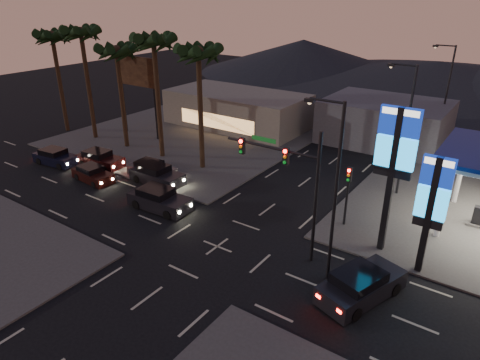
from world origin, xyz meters
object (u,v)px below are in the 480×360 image
Objects in this scene: pylon_sign_short at (432,198)px; suv_station at (361,285)px; traffic_signal_mast at (289,173)px; car_lane_a_rear at (56,157)px; car_lane_b_front at (152,170)px; car_lane_b_rear at (100,159)px; pylon_sign_tall at (395,153)px; car_lane_a_front at (159,199)px; car_lane_a_mid at (93,174)px; car_lane_b_mid at (157,175)px.

pylon_sign_short reaches higher than suv_station.
car_lane_a_rear is at bearing 178.69° from traffic_signal_mast.
car_lane_a_rear is 0.84× the size of suv_station.
car_lane_a_rear is 1.02× the size of car_lane_b_front.
traffic_signal_mast is 21.31m from car_lane_b_rear.
suv_station is at bearing -83.68° from pylon_sign_tall.
pylon_sign_short reaches higher than car_lane_a_front.
pylon_sign_short is 22.68m from car_lane_b_front.
car_lane_a_mid is 23.87m from suv_station.
car_lane_b_rear is at bearing -177.40° from car_lane_b_mid.
pylon_sign_tall is 6.02m from traffic_signal_mast.
car_lane_a_front is 6.06m from car_lane_b_front.
suv_station reaches higher than car_lane_a_mid.
car_lane_a_mid is 3.27m from car_lane_b_rear.
car_lane_b_mid is at bearing -177.82° from pylon_sign_tall.
car_lane_b_rear is (-5.61, -0.99, 0.03)m from car_lane_b_front.
pylon_sign_short is (2.50, -1.00, -1.74)m from pylon_sign_tall.
car_lane_b_rear is (-6.91, -0.31, -0.04)m from car_lane_b_mid.
car_lane_a_front is 14.14m from car_lane_a_rear.
suv_station is at bearing -12.99° from car_lane_b_mid.
car_lane_b_front is (3.45, 3.44, 0.04)m from car_lane_a_mid.
car_lane_a_rear reaches higher than car_lane_a_mid.
car_lane_b_mid is 6.91m from car_lane_b_rear.
car_lane_a_mid is 6.00m from car_lane_a_rear.
traffic_signal_mast is at bearing -6.88° from car_lane_b_rear.
suv_station is (5.31, -1.59, -4.45)m from traffic_signal_mast.
suv_station reaches higher than car_lane_a_front.
car_lane_a_rear is 9.87m from car_lane_b_front.
pylon_sign_tall is at bearing 96.32° from suv_station.
car_lane_b_rear is at bearing 171.06° from suv_station.
car_lane_b_mid is 0.90× the size of suv_station.
pylon_sign_tall reaches higher than car_lane_b_mid.
car_lane_a_front reaches higher than car_lane_b_front.
car_lane_b_mid is at bearing -27.61° from car_lane_b_front.
car_lane_a_rear is (-5.98, 0.51, 0.05)m from car_lane_a_mid.
car_lane_a_front is at bearing -3.70° from car_lane_a_rear.
pylon_sign_tall is 29.93m from car_lane_a_rear.
car_lane_b_mid is at bearing 168.48° from traffic_signal_mast.
car_lane_b_mid is 1.03× the size of car_lane_b_rear.
suv_station is (0.57, -5.11, -5.62)m from pylon_sign_tall.
car_lane_b_rear is at bearing -169.97° from car_lane_b_front.
car_lane_a_rear is at bearing -168.16° from car_lane_b_mid.
car_lane_a_rear reaches higher than car_lane_b_front.
car_lane_b_mid reaches higher than car_lane_b_rear.
pylon_sign_tall is 19.37m from car_lane_b_mid.
pylon_sign_short is at bearing 19.13° from traffic_signal_mast.
car_lane_b_front is (-15.06, 3.49, -4.57)m from traffic_signal_mast.
car_lane_a_rear is 10.95m from car_lane_b_mid.
car_lane_a_front is 0.92× the size of suv_station.
car_lane_a_front reaches higher than car_lane_b_mid.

